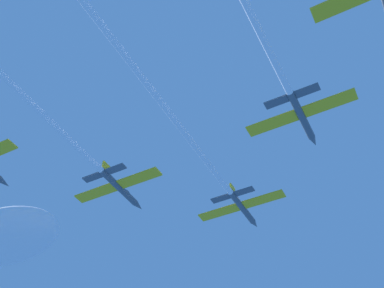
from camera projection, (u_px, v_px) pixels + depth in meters
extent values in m
cylinder|color=#4C5660|center=(242.00, 207.00, 89.04)|extent=(1.16, 10.52, 1.16)
cone|color=#4C5660|center=(255.00, 224.00, 93.16)|extent=(1.13, 2.31, 1.13)
ellipsoid|color=black|center=(247.00, 212.00, 90.86)|extent=(0.81, 2.10, 0.58)
cube|color=yellow|center=(219.00, 213.00, 90.26)|extent=(7.99, 2.31, 0.25)
cube|color=yellow|center=(264.00, 199.00, 87.14)|extent=(7.99, 2.31, 0.25)
cube|color=yellow|center=(232.00, 189.00, 87.31)|extent=(0.30, 1.89, 1.68)
cube|color=#4C5660|center=(221.00, 199.00, 87.01)|extent=(3.60, 1.39, 0.25)
cube|color=#4C5660|center=(244.00, 191.00, 85.39)|extent=(3.60, 1.39, 0.25)
cylinder|color=white|center=(161.00, 102.00, 69.62)|extent=(1.04, 49.91, 1.04)
cylinder|color=#4C5660|center=(119.00, 187.00, 82.92)|extent=(1.16, 10.52, 1.16)
cone|color=#4C5660|center=(139.00, 206.00, 87.04)|extent=(1.13, 2.31, 1.13)
ellipsoid|color=black|center=(126.00, 192.00, 84.74)|extent=(0.81, 2.10, 0.58)
cube|color=yellow|center=(96.00, 193.00, 84.14)|extent=(7.99, 2.31, 0.25)
cube|color=yellow|center=(139.00, 178.00, 81.02)|extent=(7.99, 2.31, 0.25)
cube|color=yellow|center=(106.00, 167.00, 81.19)|extent=(0.30, 1.89, 1.68)
cube|color=#4C5660|center=(93.00, 177.00, 80.89)|extent=(3.60, 1.39, 0.25)
cube|color=#4C5660|center=(116.00, 169.00, 79.27)|extent=(3.60, 1.39, 0.25)
cylinder|color=#4C5660|center=(301.00, 116.00, 71.88)|extent=(1.16, 10.52, 1.16)
cone|color=#4C5660|center=(314.00, 141.00, 76.01)|extent=(1.13, 2.31, 1.13)
ellipsoid|color=black|center=(305.00, 123.00, 73.71)|extent=(0.81, 2.10, 0.58)
cube|color=yellow|center=(272.00, 124.00, 73.10)|extent=(7.99, 2.31, 0.25)
cube|color=yellow|center=(330.00, 103.00, 69.99)|extent=(7.99, 2.31, 0.25)
cube|color=yellow|center=(291.00, 91.00, 70.15)|extent=(0.30, 1.89, 1.68)
cube|color=#4C5660|center=(276.00, 102.00, 69.85)|extent=(3.60, 1.39, 0.25)
cube|color=#4C5660|center=(307.00, 91.00, 68.24)|extent=(3.60, 1.39, 0.25)
cone|color=#4C5660|center=(4.00, 183.00, 82.73)|extent=(1.13, 2.31, 1.13)
cube|color=yellow|center=(344.00, 2.00, 56.86)|extent=(7.99, 2.31, 0.25)
ellipsoid|color=white|center=(3.00, 238.00, 104.68)|extent=(29.04, 15.97, 10.16)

